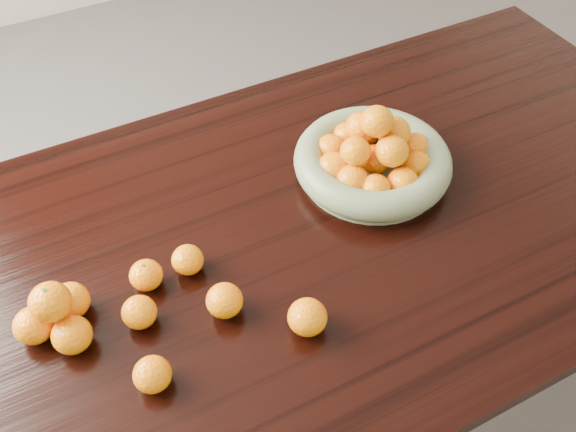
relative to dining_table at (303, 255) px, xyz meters
name	(u,v)px	position (x,y,z in m)	size (l,w,h in m)	color
ground	(299,397)	(0.00, 0.00, -0.66)	(5.00, 5.00, 0.00)	#4C4948
dining_table	(303,255)	(0.00, 0.00, 0.00)	(2.00, 1.00, 0.75)	black
fruit_bowl	(373,158)	(0.21, 0.07, 0.14)	(0.35, 0.35, 0.18)	gray
orange_pyramid	(57,315)	(-0.51, -0.02, 0.14)	(0.14, 0.14, 0.12)	orange
loose_orange_0	(146,275)	(-0.33, 0.01, 0.12)	(0.06, 0.06, 0.06)	orange
loose_orange_1	(225,300)	(-0.23, -0.11, 0.12)	(0.07, 0.07, 0.06)	orange
loose_orange_2	(307,317)	(-0.11, -0.22, 0.12)	(0.07, 0.07, 0.07)	orange
loose_orange_3	(139,312)	(-0.37, -0.07, 0.12)	(0.06, 0.06, 0.06)	orange
loose_orange_4	(152,374)	(-0.39, -0.20, 0.12)	(0.07, 0.07, 0.06)	orange
loose_orange_5	(188,260)	(-0.25, 0.01, 0.12)	(0.06, 0.06, 0.06)	orange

